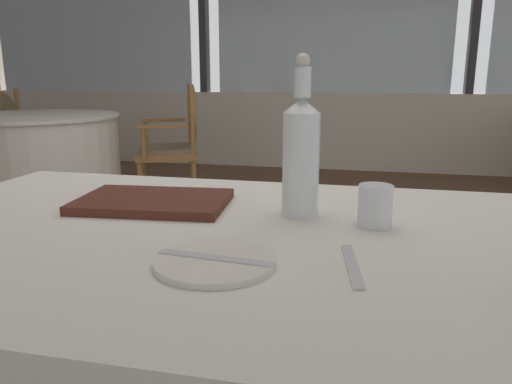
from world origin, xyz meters
TOP-DOWN VIEW (x-y plane):
  - ground_plane at (0.00, 0.00)m, footprint 12.46×12.46m
  - window_wall_far at (-0.00, 3.60)m, footprint 9.22×0.14m
  - side_plate at (0.20, -1.28)m, footprint 0.19×0.19m
  - butter_knife at (0.20, -1.28)m, footprint 0.19×0.04m
  - dinner_fork at (0.41, -1.24)m, footprint 0.04×0.17m
  - water_bottle at (0.29, -0.97)m, footprint 0.08×0.08m
  - water_tumbler at (0.45, -1.02)m, footprint 0.07×0.07m
  - menu_book at (-0.04, -0.97)m, footprint 0.35×0.25m
  - background_table_1 at (-2.00, 1.23)m, footprint 1.26×1.26m
  - dining_chair_1_1 at (-1.02, 1.64)m, footprint 0.60×0.64m
  - dining_chair_1_2 at (-2.84, 1.87)m, footprint 0.65×0.66m

SIDE VIEW (x-z plane):
  - ground_plane at x=0.00m, z-range 0.00..0.00m
  - background_table_1 at x=-2.00m, z-range 0.00..0.76m
  - dining_chair_1_2 at x=-2.84m, z-range 0.09..1.01m
  - dining_chair_1_1 at x=-1.02m, z-range 0.08..1.05m
  - dinner_fork at x=0.41m, z-range 0.75..0.76m
  - side_plate at x=0.20m, z-range 0.75..0.76m
  - menu_book at x=-0.04m, z-range 0.75..0.77m
  - butter_knife at x=0.20m, z-range 0.76..0.77m
  - water_tumbler at x=0.45m, z-range 0.75..0.84m
  - water_bottle at x=0.29m, z-range 0.72..1.05m
  - window_wall_far at x=0.00m, z-range -0.27..2.49m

